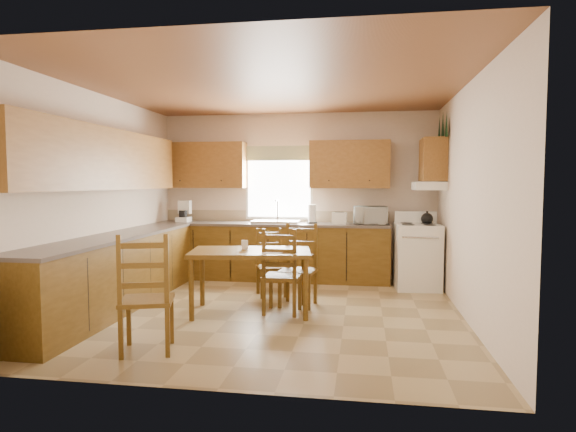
# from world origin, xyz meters

# --- Properties ---
(floor) EXTENTS (4.50, 4.50, 0.00)m
(floor) POSITION_xyz_m (0.00, 0.00, 0.00)
(floor) COLOR #9D8556
(floor) RESTS_ON ground
(ceiling) EXTENTS (4.50, 4.50, 0.00)m
(ceiling) POSITION_xyz_m (0.00, 0.00, 2.70)
(ceiling) COLOR brown
(ceiling) RESTS_ON floor
(wall_left) EXTENTS (4.50, 4.50, 0.00)m
(wall_left) POSITION_xyz_m (-2.25, 0.00, 1.35)
(wall_left) COLOR beige
(wall_left) RESTS_ON floor
(wall_right) EXTENTS (4.50, 4.50, 0.00)m
(wall_right) POSITION_xyz_m (2.25, 0.00, 1.35)
(wall_right) COLOR beige
(wall_right) RESTS_ON floor
(wall_back) EXTENTS (4.50, 4.50, 0.00)m
(wall_back) POSITION_xyz_m (0.00, 2.25, 1.35)
(wall_back) COLOR beige
(wall_back) RESTS_ON floor
(wall_front) EXTENTS (4.50, 4.50, 0.00)m
(wall_front) POSITION_xyz_m (0.00, -2.25, 1.35)
(wall_front) COLOR beige
(wall_front) RESTS_ON floor
(lower_cab_back) EXTENTS (3.75, 0.60, 0.88)m
(lower_cab_back) POSITION_xyz_m (-0.38, 1.95, 0.44)
(lower_cab_back) COLOR brown
(lower_cab_back) RESTS_ON floor
(lower_cab_left) EXTENTS (0.60, 3.60, 0.88)m
(lower_cab_left) POSITION_xyz_m (-1.95, -0.15, 0.44)
(lower_cab_left) COLOR brown
(lower_cab_left) RESTS_ON floor
(counter_back) EXTENTS (3.75, 0.63, 0.04)m
(counter_back) POSITION_xyz_m (-0.38, 1.95, 0.90)
(counter_back) COLOR #554A44
(counter_back) RESTS_ON lower_cab_back
(counter_left) EXTENTS (0.63, 3.60, 0.04)m
(counter_left) POSITION_xyz_m (-1.95, -0.15, 0.90)
(counter_left) COLOR #554A44
(counter_left) RESTS_ON lower_cab_left
(backsplash) EXTENTS (3.75, 0.01, 0.18)m
(backsplash) POSITION_xyz_m (-0.38, 2.24, 1.01)
(backsplash) COLOR #9B8869
(backsplash) RESTS_ON counter_back
(upper_cab_back_left) EXTENTS (1.41, 0.33, 0.75)m
(upper_cab_back_left) POSITION_xyz_m (-1.55, 2.08, 1.85)
(upper_cab_back_left) COLOR brown
(upper_cab_back_left) RESTS_ON wall_back
(upper_cab_back_right) EXTENTS (1.25, 0.33, 0.75)m
(upper_cab_back_right) POSITION_xyz_m (0.86, 2.08, 1.85)
(upper_cab_back_right) COLOR brown
(upper_cab_back_right) RESTS_ON wall_back
(upper_cab_left) EXTENTS (0.33, 3.60, 0.75)m
(upper_cab_left) POSITION_xyz_m (-2.08, -0.15, 1.85)
(upper_cab_left) COLOR brown
(upper_cab_left) RESTS_ON wall_left
(upper_cab_stove) EXTENTS (0.33, 0.62, 0.62)m
(upper_cab_stove) POSITION_xyz_m (2.08, 1.65, 1.90)
(upper_cab_stove) COLOR brown
(upper_cab_stove) RESTS_ON wall_right
(range_hood) EXTENTS (0.44, 0.62, 0.12)m
(range_hood) POSITION_xyz_m (2.03, 1.65, 1.52)
(range_hood) COLOR white
(range_hood) RESTS_ON wall_right
(window_frame) EXTENTS (1.13, 0.02, 1.18)m
(window_frame) POSITION_xyz_m (-0.30, 2.22, 1.55)
(window_frame) COLOR white
(window_frame) RESTS_ON wall_back
(window_pane) EXTENTS (1.05, 0.01, 1.10)m
(window_pane) POSITION_xyz_m (-0.30, 2.21, 1.55)
(window_pane) COLOR white
(window_pane) RESTS_ON wall_back
(window_valance) EXTENTS (1.19, 0.01, 0.24)m
(window_valance) POSITION_xyz_m (-0.30, 2.19, 2.05)
(window_valance) COLOR #455F31
(window_valance) RESTS_ON wall_back
(sink_basin) EXTENTS (0.75, 0.45, 0.04)m
(sink_basin) POSITION_xyz_m (-0.30, 1.95, 0.94)
(sink_basin) COLOR silver
(sink_basin) RESTS_ON counter_back
(pine_decal_a) EXTENTS (0.22, 0.22, 0.36)m
(pine_decal_a) POSITION_xyz_m (2.21, 1.33, 2.38)
(pine_decal_a) COLOR black
(pine_decal_a) RESTS_ON wall_right
(pine_decal_b) EXTENTS (0.22, 0.22, 0.36)m
(pine_decal_b) POSITION_xyz_m (2.21, 1.65, 2.42)
(pine_decal_b) COLOR black
(pine_decal_b) RESTS_ON wall_right
(pine_decal_c) EXTENTS (0.22, 0.22, 0.36)m
(pine_decal_c) POSITION_xyz_m (2.21, 1.97, 2.38)
(pine_decal_c) COLOR black
(pine_decal_c) RESTS_ON wall_right
(stove) EXTENTS (0.66, 0.68, 0.94)m
(stove) POSITION_xyz_m (1.88, 1.62, 0.47)
(stove) COLOR white
(stove) RESTS_ON floor
(coffeemaker) EXTENTS (0.25, 0.27, 0.31)m
(coffeemaker) POSITION_xyz_m (-1.85, 1.93, 1.08)
(coffeemaker) COLOR white
(coffeemaker) RESTS_ON counter_back
(paper_towel) EXTENTS (0.16, 0.16, 0.30)m
(paper_towel) POSITION_xyz_m (0.28, 1.96, 1.07)
(paper_towel) COLOR white
(paper_towel) RESTS_ON counter_back
(toaster) EXTENTS (0.24, 0.16, 0.18)m
(toaster) POSITION_xyz_m (0.72, 1.88, 1.01)
(toaster) COLOR white
(toaster) RESTS_ON counter_back
(microwave) EXTENTS (0.50, 0.38, 0.28)m
(microwave) POSITION_xyz_m (1.19, 1.95, 1.06)
(microwave) COLOR white
(microwave) RESTS_ON counter_back
(dining_table) EXTENTS (1.53, 1.02, 0.76)m
(dining_table) POSITION_xyz_m (-0.25, -0.06, 0.38)
(dining_table) COLOR brown
(dining_table) RESTS_ON floor
(chair_near_left) EXTENTS (0.57, 0.56, 1.10)m
(chair_near_left) POSITION_xyz_m (-0.89, -1.50, 0.55)
(chair_near_left) COLOR brown
(chair_near_left) RESTS_ON floor
(chair_near_right) EXTENTS (0.45, 0.43, 1.02)m
(chair_near_right) POSITION_xyz_m (0.13, -0.00, 0.51)
(chair_near_right) COLOR brown
(chair_near_right) RESTS_ON floor
(chair_far_left) EXTENTS (0.49, 0.47, 1.03)m
(chair_far_left) POSITION_xyz_m (0.27, 0.35, 0.52)
(chair_far_left) COLOR brown
(chair_far_left) RESTS_ON floor
(chair_far_right) EXTENTS (0.50, 0.49, 0.92)m
(chair_far_right) POSITION_xyz_m (-0.17, 0.84, 0.46)
(chair_far_right) COLOR brown
(chair_far_right) RESTS_ON floor
(table_paper) EXTENTS (0.25, 0.30, 0.00)m
(table_paper) POSITION_xyz_m (0.06, -0.19, 0.76)
(table_paper) COLOR white
(table_paper) RESTS_ON dining_table
(table_card) EXTENTS (0.09, 0.05, 0.11)m
(table_card) POSITION_xyz_m (-0.33, -0.01, 0.82)
(table_card) COLOR white
(table_card) RESTS_ON dining_table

